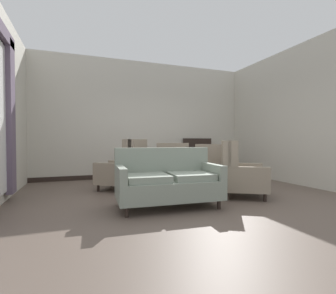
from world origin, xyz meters
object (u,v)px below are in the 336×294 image
(settee, at_px, (168,181))
(armchair_foreground_right, at_px, (216,168))
(coffee_table, at_px, (173,175))
(armchair_beside_settee, at_px, (172,166))
(porcelain_vase, at_px, (171,163))
(sideboard, at_px, (200,159))
(armchair_back_corner, at_px, (126,169))
(armchair_near_sideboard, at_px, (239,173))

(settee, xyz_separation_m, armchair_foreground_right, (1.65, 1.28, 0.02))
(coffee_table, bearing_deg, armchair_beside_settee, 69.54)
(porcelain_vase, relative_size, sideboard, 0.28)
(armchair_back_corner, height_order, armchair_near_sideboard, armchair_back_corner)
(settee, xyz_separation_m, sideboard, (2.16, 3.06, 0.08))
(armchair_near_sideboard, bearing_deg, porcelain_vase, 94.44)
(armchair_beside_settee, bearing_deg, settee, 86.90)
(coffee_table, height_order, armchair_near_sideboard, armchair_near_sideboard)
(coffee_table, relative_size, armchair_back_corner, 0.74)
(settee, bearing_deg, armchair_beside_settee, 70.24)
(sideboard, bearing_deg, armchair_beside_settee, -141.35)
(armchair_near_sideboard, height_order, armchair_foreground_right, armchair_near_sideboard)
(armchair_beside_settee, xyz_separation_m, sideboard, (1.30, 1.04, 0.05))
(porcelain_vase, relative_size, settee, 0.19)
(coffee_table, relative_size, settee, 0.52)
(settee, bearing_deg, sideboard, 58.07)
(armchair_near_sideboard, distance_m, armchair_beside_settee, 1.91)
(armchair_back_corner, bearing_deg, coffee_table, 78.52)
(coffee_table, relative_size, armchair_beside_settee, 0.86)
(porcelain_vase, relative_size, armchair_back_corner, 0.26)
(settee, bearing_deg, armchair_back_corner, 107.30)
(armchair_beside_settee, bearing_deg, armchair_foreground_right, 156.78)
(armchair_back_corner, distance_m, armchair_near_sideboard, 2.31)
(armchair_back_corner, xyz_separation_m, armchair_foreground_right, (2.04, -0.28, -0.02))
(armchair_near_sideboard, bearing_deg, coffee_table, 95.45)
(coffee_table, bearing_deg, armchair_near_sideboard, -24.89)
(porcelain_vase, distance_m, armchair_near_sideboard, 1.28)
(armchair_beside_settee, distance_m, sideboard, 1.67)
(porcelain_vase, distance_m, armchair_back_corner, 1.09)
(coffee_table, distance_m, settee, 0.83)
(armchair_beside_settee, relative_size, armchair_foreground_right, 0.93)
(armchair_beside_settee, bearing_deg, porcelain_vase, 87.91)
(coffee_table, relative_size, sideboard, 0.77)
(armchair_beside_settee, distance_m, armchair_foreground_right, 1.08)
(coffee_table, distance_m, armchair_back_corner, 1.13)
(armchair_back_corner, distance_m, armchair_foreground_right, 2.06)
(armchair_back_corner, bearing_deg, armchair_near_sideboard, 90.06)
(porcelain_vase, xyz_separation_m, armchair_beside_settee, (0.51, 1.25, -0.18))
(armchair_foreground_right, bearing_deg, porcelain_vase, 77.60)
(settee, relative_size, armchair_foreground_right, 1.53)
(settee, distance_m, armchair_back_corner, 1.60)
(armchair_beside_settee, bearing_deg, armchair_back_corner, 40.24)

